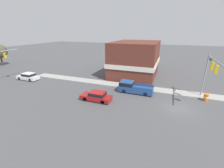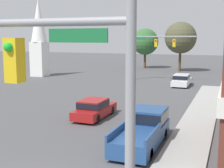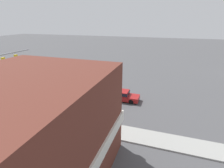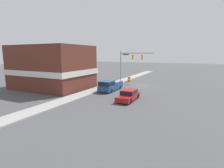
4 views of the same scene
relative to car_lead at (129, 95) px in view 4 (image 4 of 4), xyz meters
name	(u,v)px [view 4 (image 4 of 4)]	position (x,y,z in m)	size (l,w,h in m)	color
ground_plane	(141,86)	(1.80, -11.48, -0.75)	(200.00, 200.00, 0.00)	#4C4C4F
sidewalk_curb	(115,83)	(7.50, -11.48, -0.68)	(2.40, 60.00, 0.14)	#9E9E99
near_signal_assembly	(131,60)	(5.30, -15.01, 4.25)	(7.52, 0.49, 6.90)	gray
car_lead	(129,95)	(0.00, 0.00, 0.00)	(1.85, 4.67, 1.42)	black
pickup_truck_parked	(109,86)	(5.07, -4.30, 0.17)	(2.06, 5.73, 1.85)	black
construction_barrel	(129,79)	(5.70, -15.36, -0.19)	(0.65, 0.65, 1.10)	orange
corner_brick_building	(52,68)	(15.70, -2.29, 2.99)	(13.31, 9.88, 7.65)	brown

